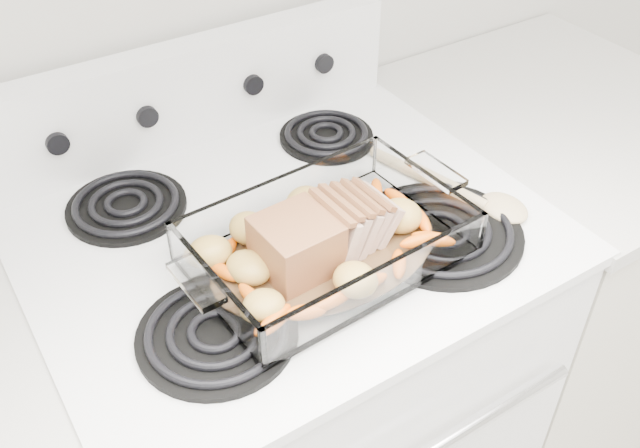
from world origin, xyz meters
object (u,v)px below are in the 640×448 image
baking_dish (328,247)px  pork_roast (315,237)px  counter_right (530,277)px  electric_range (288,398)px

baking_dish → pork_roast: bearing=176.9°
counter_right → pork_roast: pork_roast is taller
counter_right → pork_roast: 0.86m
electric_range → baking_dish: bearing=-84.3°
electric_range → pork_roast: (-0.01, -0.12, 0.51)m
pork_roast → counter_right: bearing=13.8°
electric_range → pork_roast: electric_range is taller
counter_right → electric_range: bearing=179.9°
baking_dish → pork_roast: size_ratio=1.79×
counter_right → pork_roast: size_ratio=4.41×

